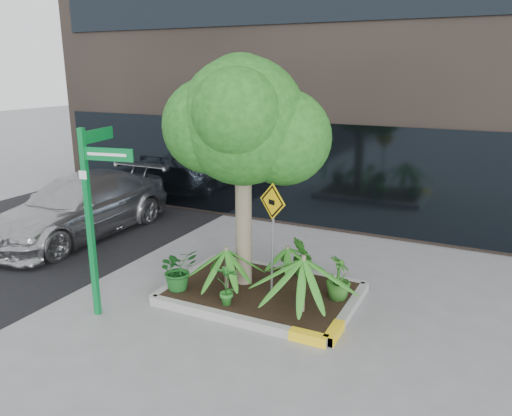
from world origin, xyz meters
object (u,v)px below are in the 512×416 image
at_px(tree, 243,121).
at_px(cattle_sign, 273,221).
at_px(parked_car, 80,206).
at_px(street_sign_post, 93,203).

bearing_deg(tree, cattle_sign, -24.39).
relative_size(tree, cattle_sign, 2.11).
distance_m(parked_car, street_sign_post, 4.58).
bearing_deg(street_sign_post, cattle_sign, 22.72).
distance_m(tree, parked_car, 5.67).
bearing_deg(parked_car, cattle_sign, -12.30).
xyz_separation_m(street_sign_post, cattle_sign, (2.42, 1.57, -0.41)).
bearing_deg(parked_car, street_sign_post, -40.31).
bearing_deg(street_sign_post, parked_car, 128.55).
bearing_deg(cattle_sign, tree, -179.62).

